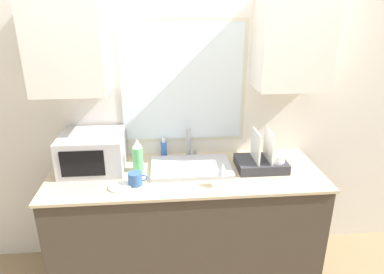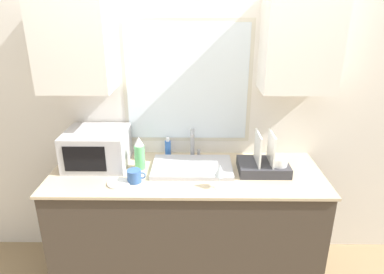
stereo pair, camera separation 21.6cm
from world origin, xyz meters
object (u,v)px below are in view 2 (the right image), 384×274
Objects in this scene: soap_bottle at (168,148)px; spray_bottle at (140,154)px; faucet at (193,142)px; dish_rack at (265,164)px; microwave at (97,148)px; wine_glass at (220,171)px; mug_near_sink at (134,176)px.

spray_bottle is at bearing -128.09° from soap_bottle.
faucet is 0.57m from dish_rack.
microwave reaches higher than wine_glass.
microwave is 0.54m from soap_bottle.
spray_bottle reaches higher than faucet.
soap_bottle is at bearing 168.48° from faucet.
soap_bottle is 0.48m from mug_near_sink.
spray_bottle is 0.30m from soap_bottle.
wine_glass is (0.88, -0.35, -0.01)m from microwave.
faucet is at bearing 110.40° from wine_glass.
faucet is at bearing -11.52° from soap_bottle.
soap_bottle is at bearing 51.91° from spray_bottle.
spray_bottle reaches higher than wine_glass.
mug_near_sink is at bearing -169.97° from dish_rack.
microwave is 0.33m from spray_bottle.
wine_glass is at bearing -69.60° from faucet.
microwave is at bearing 158.54° from wine_glass.
faucet is 1.38× the size of wine_glass.
wine_glass is at bearing -145.19° from dish_rack.
microwave is 2.65× the size of wine_glass.
spray_bottle is (-0.89, 0.04, 0.06)m from dish_rack.
spray_bottle is 1.94× the size of mug_near_sink.
mug_near_sink is (0.32, -0.27, -0.09)m from microwave.
microwave reaches higher than soap_bottle.
spray_bottle is at bearing -12.33° from microwave.
faucet is 1.83× the size of mug_near_sink.
dish_rack is at bearing -5.26° from microwave.
faucet is 0.50m from wine_glass.
dish_rack is 2.11× the size of wine_glass.
mug_near_sink is at bearing -92.11° from spray_bottle.
microwave is 1.26× the size of dish_rack.
dish_rack is (1.22, -0.11, -0.07)m from microwave.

